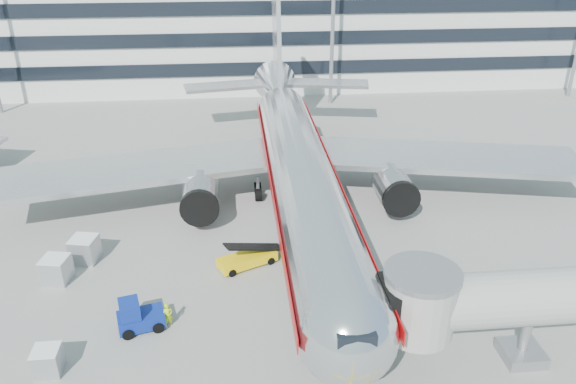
{
  "coord_description": "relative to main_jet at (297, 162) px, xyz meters",
  "views": [
    {
      "loc": [
        -4.95,
        -31.03,
        22.17
      ],
      "look_at": [
        -1.26,
        6.51,
        4.0
      ],
      "focal_mm": 35.0,
      "sensor_mm": 36.0,
      "label": 1
    }
  ],
  "objects": [
    {
      "name": "main_jet",
      "position": [
        0.0,
        0.0,
        0.0
      ],
      "size": [
        50.95,
        48.7,
        16.06
      ],
      "color": "silver",
      "rests_on": "ground"
    },
    {
      "name": "baggage_tug",
      "position": [
        -11.27,
        -15.02,
        -3.35
      ],
      "size": [
        3.03,
        2.31,
        2.04
      ],
      "color": "navy",
      "rests_on": "ground"
    },
    {
      "name": "ground",
      "position": [
        0.0,
        -11.72,
        -4.23
      ],
      "size": [
        180.0,
        180.0,
        0.0
      ],
      "primitive_type": "plane",
      "color": "gray",
      "rests_on": "ground"
    },
    {
      "name": "cargo_container_right",
      "position": [
        -16.14,
        -6.91,
        -3.3
      ],
      "size": [
        2.08,
        2.08,
        1.86
      ],
      "color": "#ABADB2",
      "rests_on": "ground"
    },
    {
      "name": "lead_in_line",
      "position": [
        0.0,
        -1.72,
        -4.23
      ],
      "size": [
        0.25,
        70.0,
        0.01
      ],
      "primitive_type": "cube",
      "color": "yellow",
      "rests_on": "ground"
    },
    {
      "name": "terminal",
      "position": [
        0.0,
        46.23,
        3.57
      ],
      "size": [
        150.0,
        24.25,
        15.6
      ],
      "color": "silver",
      "rests_on": "ground"
    },
    {
      "name": "ramp_worker",
      "position": [
        -9.5,
        -14.98,
        -3.42
      ],
      "size": [
        0.68,
        0.55,
        1.63
      ],
      "primitive_type": "imported",
      "rotation": [
        0.0,
        0.0,
        0.3
      ],
      "color": "#B3DE17",
      "rests_on": "ground"
    },
    {
      "name": "jet_bridge",
      "position": [
        12.18,
        -19.72,
        -0.36
      ],
      "size": [
        17.8,
        4.5,
        7.0
      ],
      "color": "silver",
      "rests_on": "ground"
    },
    {
      "name": "cargo_container_left",
      "position": [
        -17.5,
        -9.34,
        -3.33
      ],
      "size": [
        1.99,
        1.99,
        1.8
      ],
      "color": "#ABADB2",
      "rests_on": "ground"
    },
    {
      "name": "belt_loader",
      "position": [
        -4.52,
        -8.74,
        -3.64
      ],
      "size": [
        4.44,
        3.12,
        2.11
      ],
      "color": "yellow",
      "rests_on": "ground"
    },
    {
      "name": "cargo_container_front",
      "position": [
        -15.63,
        -18.2,
        -3.47
      ],
      "size": [
        1.43,
        1.43,
        1.51
      ],
      "color": "#ABADB2",
      "rests_on": "ground"
    }
  ]
}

